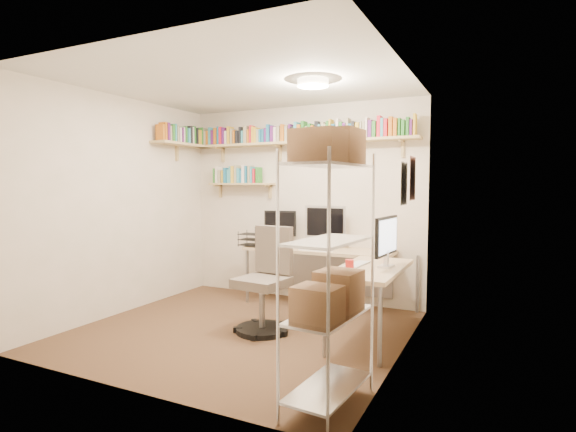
# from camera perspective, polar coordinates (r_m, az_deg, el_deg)

# --- Properties ---
(ground) EXTENTS (3.20, 3.20, 0.00)m
(ground) POSITION_cam_1_polar(r_m,az_deg,el_deg) (4.76, -5.95, -14.26)
(ground) COLOR #40261B
(ground) RESTS_ON ground
(room_shell) EXTENTS (3.24, 3.04, 2.52)m
(room_shell) POSITION_cam_1_polar(r_m,az_deg,el_deg) (4.52, -6.03, 4.72)
(room_shell) COLOR beige
(room_shell) RESTS_ON ground
(wall_shelves) EXTENTS (3.12, 1.09, 0.80)m
(wall_shelves) POSITION_cam_1_polar(r_m,az_deg,el_deg) (5.88, -2.78, 9.23)
(wall_shelves) COLOR tan
(wall_shelves) RESTS_ON ground
(corner_desk) EXTENTS (2.18, 1.85, 1.23)m
(corner_desk) POSITION_cam_1_polar(r_m,az_deg,el_deg) (5.24, 4.19, -4.66)
(corner_desk) COLOR #CDB185
(corner_desk) RESTS_ON ground
(office_chair) EXTENTS (0.56, 0.57, 1.06)m
(office_chair) POSITION_cam_1_polar(r_m,az_deg,el_deg) (4.63, -2.87, -9.04)
(office_chair) COLOR black
(office_chair) RESTS_ON ground
(wire_rack) EXTENTS (0.42, 0.77, 1.86)m
(wire_rack) POSITION_cam_1_polar(r_m,az_deg,el_deg) (2.96, 5.36, -2.56)
(wire_rack) COLOR silver
(wire_rack) RESTS_ON ground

